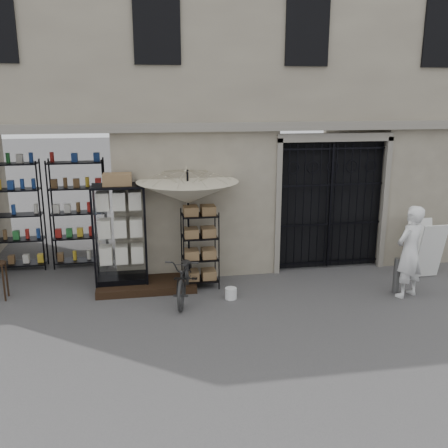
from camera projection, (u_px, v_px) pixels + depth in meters
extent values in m
plane|color=#27272B|center=(280.00, 311.00, 9.23)|extent=(80.00, 80.00, 0.00)
cube|color=gray|center=(238.00, 68.00, 11.91)|extent=(14.00, 4.00, 9.00)
cube|color=black|center=(44.00, 209.00, 10.77)|extent=(3.00, 1.70, 3.00)
cube|color=black|center=(47.00, 215.00, 11.30)|extent=(2.70, 0.50, 2.50)
cube|color=black|center=(328.00, 203.00, 11.32)|extent=(2.50, 0.06, 3.00)
cube|color=black|center=(330.00, 207.00, 11.18)|extent=(0.05, 0.05, 2.80)
cube|color=black|center=(146.00, 285.00, 10.29)|extent=(2.00, 0.90, 0.15)
cube|color=black|center=(123.00, 278.00, 10.33)|extent=(1.06, 0.71, 0.11)
cube|color=silver|center=(121.00, 238.00, 9.79)|extent=(0.94, 0.10, 1.88)
cube|color=silver|center=(120.00, 239.00, 10.11)|extent=(0.89, 0.52, 1.56)
cube|color=olive|center=(117.00, 182.00, 9.82)|extent=(0.60, 0.48, 0.22)
cube|color=black|center=(200.00, 249.00, 10.26)|extent=(0.82, 0.67, 1.63)
cube|color=olive|center=(200.00, 251.00, 10.27)|extent=(0.69, 0.55, 1.22)
cylinder|color=black|center=(189.00, 229.00, 10.22)|extent=(0.05, 0.05, 2.44)
imported|color=#B9B095|center=(188.00, 186.00, 10.00)|extent=(2.37, 2.39, 1.64)
cylinder|color=silver|center=(231.00, 293.00, 9.78)|extent=(0.27, 0.27, 0.22)
imported|color=black|center=(186.00, 298.00, 9.81)|extent=(0.81, 1.05, 1.77)
cylinder|color=slate|center=(397.00, 276.00, 10.00)|extent=(0.14, 0.14, 0.74)
imported|color=silver|center=(405.00, 296.00, 9.94)|extent=(1.38, 1.95, 0.44)
cube|color=silver|center=(431.00, 251.00, 10.70)|extent=(0.59, 0.31, 1.22)
cube|color=silver|center=(421.00, 246.00, 11.05)|extent=(0.59, 0.31, 1.22)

